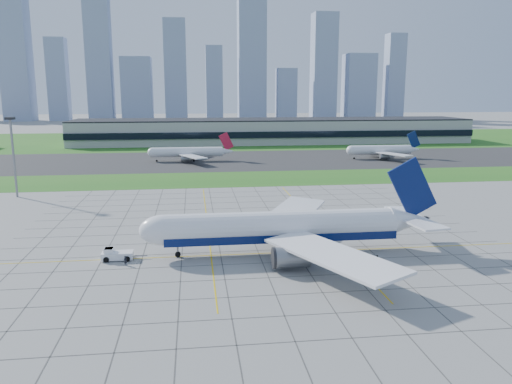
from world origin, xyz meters
TOP-DOWN VIEW (x-y plane):
  - ground at (0.00, 0.00)m, footprint 1400.00×1400.00m
  - grass_median at (0.00, 90.00)m, footprint 700.00×35.00m
  - asphalt_taxiway at (0.00, 145.00)m, footprint 700.00×75.00m
  - grass_far at (0.00, 255.00)m, footprint 700.00×145.00m
  - apron_markings at (0.43, 11.09)m, footprint 120.00×130.00m
  - terminal at (40.00, 229.87)m, footprint 260.00×43.00m
  - light_mast at (-70.00, 65.00)m, footprint 2.50×2.50m
  - city_skyline at (-8.71, 520.00)m, footprint 523.00×32.40m
  - airliner at (5.14, -2.07)m, footprint 63.19×64.08m
  - pushback_tug at (-29.14, -2.32)m, footprint 9.02×3.20m
  - crew_near at (-26.77, -5.96)m, footprint 0.74×0.84m
  - crew_far at (22.61, -10.68)m, footprint 0.99×0.93m
  - distant_jet_1 at (-15.29, 144.08)m, footprint 39.63×42.66m
  - distant_jet_2 at (81.88, 141.09)m, footprint 36.52×42.66m

SIDE VIEW (x-z plane):
  - ground at x=0.00m, z-range 0.00..0.00m
  - apron_markings at x=0.43m, z-range 0.00..0.03m
  - grass_median at x=0.00m, z-range 0.00..0.04m
  - grass_far at x=0.00m, z-range 0.00..0.04m
  - asphalt_taxiway at x=0.00m, z-range 0.01..0.05m
  - crew_far at x=22.61m, z-range 0.00..1.61m
  - crew_near at x=-26.77m, z-range 0.00..1.94m
  - pushback_tug at x=-29.14m, z-range -0.14..2.37m
  - distant_jet_2 at x=81.88m, z-range -2.55..11.52m
  - distant_jet_1 at x=-15.29m, z-range -2.55..11.52m
  - airliner at x=5.14m, z-range -4.51..15.39m
  - terminal at x=40.00m, z-range -0.01..15.79m
  - light_mast at x=-70.00m, z-range 3.38..28.98m
  - city_skyline at x=-8.71m, z-range -20.91..139.09m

